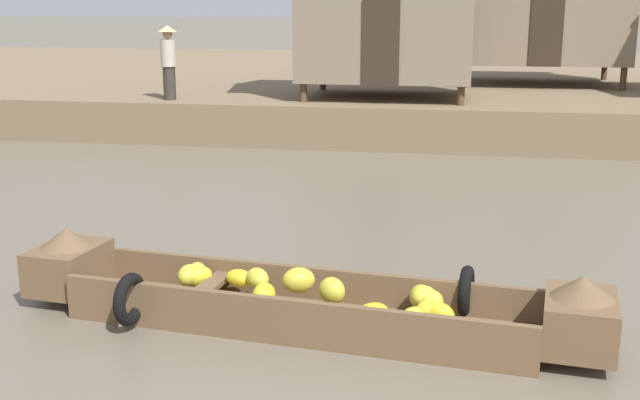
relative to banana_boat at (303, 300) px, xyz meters
The scene contains 6 objects.
ground_plane 6.14m from the banana_boat, 81.44° to the left, with size 300.00×300.00×0.00m, color #665B4C.
riverbank_strip 19.45m from the banana_boat, 87.31° to the left, with size 160.00×20.00×0.94m, color #756047.
banana_boat is the anchor object (origin of this frame).
stilt_house_left 11.81m from the banana_boat, 91.57° to the left, with size 4.56×3.41×3.88m.
stilt_house_mid_left 15.99m from the banana_boat, 77.41° to the left, with size 5.02×3.76×4.30m.
vendor_person 11.47m from the banana_boat, 116.79° to the left, with size 0.44×0.44×1.66m.
Camera 1 is at (0.54, -3.29, 3.12)m, focal length 44.89 mm.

